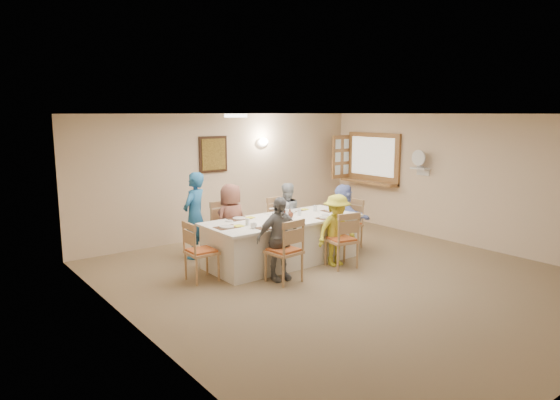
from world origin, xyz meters
TOP-DOWN VIEW (x-y plane):
  - ground at (0.00, 0.00)m, footprint 7.00×7.00m
  - room_walls at (0.00, 0.00)m, footprint 7.00×7.00m
  - wall_picture at (-0.30, 3.46)m, footprint 0.62×0.05m
  - wall_sconce at (0.90, 3.44)m, footprint 0.26×0.09m
  - ceiling_light at (-1.00, 1.50)m, footprint 0.36×0.36m
  - serving_hatch at (3.21, 2.40)m, footprint 0.06×1.50m
  - hatch_sill at (3.09, 2.40)m, footprint 0.30×1.50m
  - shutter_door at (2.95, 3.16)m, footprint 0.55×0.04m
  - fan_shelf at (3.13, 1.05)m, footprint 0.22×0.36m
  - desk_fan at (3.10, 1.05)m, footprint 0.30×0.30m
  - dining_table at (-0.25, 1.25)m, footprint 2.70×1.14m
  - chair_back_left at (-0.85, 2.05)m, footprint 0.51×0.51m
  - chair_back_right at (0.35, 2.05)m, footprint 0.47×0.47m
  - chair_front_left at (-0.85, 0.45)m, footprint 0.51×0.51m
  - chair_front_right at (0.35, 0.45)m, footprint 0.53×0.53m
  - chair_left_end at (-1.80, 1.25)m, footprint 0.45×0.45m
  - chair_right_end at (1.30, 1.25)m, footprint 0.47×0.47m
  - diner_back_left at (-0.85, 1.93)m, footprint 0.80×0.65m
  - diner_back_right at (0.35, 1.93)m, footprint 0.72×0.62m
  - diner_front_left at (-0.85, 0.57)m, footprint 0.83×0.51m
  - diner_front_right at (0.35, 0.57)m, footprint 0.81×0.51m
  - diner_right_end at (1.17, 1.25)m, footprint 1.20×0.57m
  - caregiver at (-1.30, 2.40)m, footprint 0.87×0.85m
  - placemat_fl at (-0.85, 0.83)m, footprint 0.38×0.28m
  - plate_fl at (-0.85, 0.83)m, footprint 0.23×0.23m
  - napkin_fl at (-0.67, 0.78)m, footprint 0.14×0.14m
  - placemat_fr at (0.35, 0.83)m, footprint 0.33×0.24m
  - plate_fr at (0.35, 0.83)m, footprint 0.24×0.24m
  - napkin_fr at (0.53, 0.78)m, footprint 0.15×0.15m
  - placemat_bl at (-0.85, 1.67)m, footprint 0.36×0.27m
  - plate_bl at (-0.85, 1.67)m, footprint 0.22×0.22m
  - napkin_bl at (-0.67, 1.62)m, footprint 0.14×0.14m
  - placemat_br at (0.35, 1.67)m, footprint 0.33×0.24m
  - plate_br at (0.35, 1.67)m, footprint 0.22×0.22m
  - napkin_br at (0.53, 1.62)m, footprint 0.13×0.13m
  - placemat_le at (-1.35, 1.25)m, footprint 0.36×0.27m
  - plate_le at (-1.35, 1.25)m, footprint 0.23×0.23m
  - napkin_le at (-1.17, 1.20)m, footprint 0.15×0.15m
  - placemat_re at (0.87, 1.25)m, footprint 0.35×0.26m
  - plate_re at (0.87, 1.25)m, footprint 0.23×0.23m
  - napkin_re at (1.05, 1.20)m, footprint 0.13×0.13m
  - teacup_a at (-1.05, 0.96)m, footprint 0.16×0.16m
  - teacup_b at (0.18, 1.77)m, footprint 0.13×0.13m
  - bowl_a at (-0.52, 1.03)m, footprint 0.28×0.28m
  - bowl_b at (0.13, 1.53)m, footprint 0.26×0.26m
  - condiment_ketchup at (-0.28, 1.30)m, footprint 0.09×0.09m
  - condiment_brown at (-0.18, 1.31)m, footprint 0.15×0.15m
  - condiment_malt at (-0.12, 1.23)m, footprint 0.18×0.18m
  - drinking_glass at (-0.40, 1.30)m, footprint 0.07×0.07m

SIDE VIEW (x-z plane):
  - ground at x=0.00m, z-range 0.00..0.00m
  - dining_table at x=-0.25m, z-range 0.00..0.76m
  - chair_right_end at x=1.30m, z-range 0.00..0.92m
  - chair_left_end at x=-1.80m, z-range 0.00..0.93m
  - chair_back_right at x=0.35m, z-range 0.00..0.94m
  - chair_front_right at x=0.35m, z-range 0.00..0.95m
  - chair_front_left at x=-0.85m, z-range 0.00..0.98m
  - chair_back_left at x=-0.85m, z-range 0.00..0.99m
  - diner_front_right at x=0.35m, z-range 0.00..1.20m
  - diner_right_end at x=1.17m, z-range 0.00..1.23m
  - diner_back_right at x=0.35m, z-range 0.00..1.23m
  - diner_front_left at x=-0.85m, z-range 0.00..1.28m
  - diner_back_left at x=-0.85m, z-range 0.00..1.33m
  - caregiver at x=-1.30m, z-range 0.00..1.51m
  - placemat_fl at x=-0.85m, z-range 0.76..0.77m
  - placemat_fr at x=0.35m, z-range 0.76..0.77m
  - placemat_bl at x=-0.85m, z-range 0.76..0.77m
  - placemat_br at x=0.35m, z-range 0.76..0.77m
  - placemat_le at x=-1.35m, z-range 0.76..0.77m
  - placemat_re at x=0.87m, z-range 0.76..0.77m
  - napkin_fl at x=-0.67m, z-range 0.77..0.77m
  - napkin_fr at x=0.53m, z-range 0.77..0.77m
  - napkin_bl at x=-0.67m, z-range 0.77..0.77m
  - napkin_br at x=0.53m, z-range 0.77..0.77m
  - napkin_le at x=-1.17m, z-range 0.77..0.77m
  - napkin_re at x=1.05m, z-range 0.77..0.77m
  - plate_fl at x=-0.85m, z-range 0.77..0.78m
  - plate_fr at x=0.35m, z-range 0.77..0.78m
  - plate_bl at x=-0.85m, z-range 0.77..0.78m
  - plate_br at x=0.35m, z-range 0.77..0.78m
  - plate_le at x=-1.35m, z-range 0.77..0.78m
  - plate_re at x=0.87m, z-range 0.77..0.78m
  - bowl_a at x=-0.52m, z-range 0.76..0.81m
  - bowl_b at x=0.13m, z-range 0.76..0.82m
  - teacup_a at x=-1.05m, z-range 0.76..0.84m
  - teacup_b at x=0.18m, z-range 0.76..0.85m
  - drinking_glass at x=-0.40m, z-range 0.76..0.87m
  - condiment_malt at x=-0.12m, z-range 0.76..0.91m
  - condiment_brown at x=-0.18m, z-range 0.76..0.94m
  - condiment_ketchup at x=-0.28m, z-range 0.76..0.98m
  - hatch_sill at x=3.09m, z-range 0.95..1.00m
  - fan_shelf at x=3.13m, z-range 1.39..1.41m
  - serving_hatch at x=3.21m, z-range 0.92..2.08m
  - shutter_door at x=2.95m, z-range 1.00..2.00m
  - room_walls at x=0.00m, z-range -1.99..5.01m
  - desk_fan at x=3.10m, z-range 1.41..1.69m
  - wall_picture at x=-0.30m, z-range 1.34..2.06m
  - wall_sconce at x=0.90m, z-range 1.81..1.99m
  - ceiling_light at x=-1.00m, z-range 2.45..2.50m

